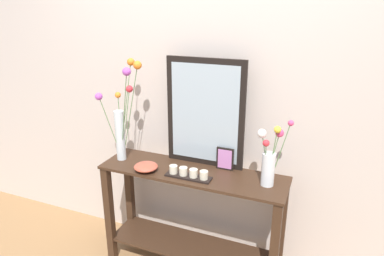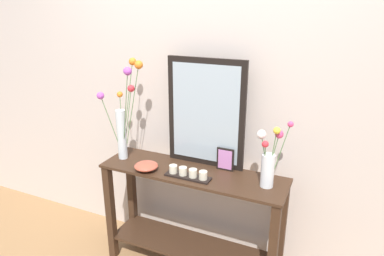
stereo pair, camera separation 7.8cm
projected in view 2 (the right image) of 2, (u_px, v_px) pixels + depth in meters
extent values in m
cube|color=beige|center=(209.00, 88.00, 2.51)|extent=(6.40, 0.08, 2.70)
cube|color=#382316|center=(192.00, 173.00, 2.43)|extent=(1.33, 0.37, 0.02)
cube|color=#382316|center=(192.00, 246.00, 2.64)|extent=(1.27, 0.33, 0.02)
cube|color=#382316|center=(111.00, 213.00, 2.69)|extent=(0.06, 0.06, 0.80)
cube|color=#382316|center=(132.00, 195.00, 2.94)|extent=(0.06, 0.06, 0.80)
cube|color=#382316|center=(281.00, 233.00, 2.45)|extent=(0.06, 0.06, 0.80)
cube|color=black|center=(206.00, 113.00, 2.42)|extent=(0.57, 0.03, 0.77)
cube|color=#9EADB7|center=(205.00, 114.00, 2.41)|extent=(0.49, 0.00, 0.69)
cylinder|color=silver|center=(122.00, 135.00, 2.58)|extent=(0.07, 0.07, 0.38)
cylinder|color=#4C753D|center=(125.00, 116.00, 2.47)|extent=(0.14, 0.08, 0.67)
sphere|color=#B24CB7|center=(128.00, 71.00, 2.30)|extent=(0.06, 0.06, 0.06)
cylinder|color=#4C753D|center=(132.00, 112.00, 2.50)|extent=(0.16, 0.02, 0.70)
sphere|color=orange|center=(139.00, 65.00, 2.36)|extent=(0.06, 0.06, 0.06)
cylinder|color=#4C753D|center=(127.00, 110.00, 2.56)|extent=(0.08, 0.10, 0.70)
sphere|color=orange|center=(133.00, 61.00, 2.47)|extent=(0.05, 0.05, 0.05)
cylinder|color=#4C753D|center=(122.00, 125.00, 2.59)|extent=(0.04, 0.06, 0.46)
sphere|color=orange|center=(120.00, 94.00, 2.54)|extent=(0.04, 0.04, 0.04)
cylinder|color=#4C753D|center=(112.00, 127.00, 2.53)|extent=(0.10, 0.09, 0.48)
sphere|color=#B24CB7|center=(100.00, 96.00, 2.44)|extent=(0.05, 0.05, 0.05)
cylinder|color=#4C753D|center=(127.00, 123.00, 2.58)|extent=(0.04, 0.09, 0.51)
sphere|color=red|center=(131.00, 88.00, 2.53)|extent=(0.05, 0.05, 0.05)
cylinder|color=silver|center=(268.00, 171.00, 2.20)|extent=(0.08, 0.08, 0.22)
cylinder|color=#4C753D|center=(272.00, 159.00, 2.18)|extent=(0.06, 0.01, 0.34)
sphere|color=#EA4275|center=(279.00, 134.00, 2.11)|extent=(0.05, 0.05, 0.05)
cylinder|color=#4C753D|center=(265.00, 164.00, 2.17)|extent=(0.01, 0.06, 0.28)
sphere|color=red|center=(265.00, 144.00, 2.11)|extent=(0.04, 0.04, 0.04)
cylinder|color=#4C753D|center=(279.00, 155.00, 2.15)|extent=(0.10, 0.05, 0.41)
sphere|color=#EA4275|center=(291.00, 124.00, 2.08)|extent=(0.04, 0.04, 0.04)
cylinder|color=#4C753D|center=(272.00, 158.00, 2.15)|extent=(0.04, 0.02, 0.37)
sphere|color=yellow|center=(277.00, 131.00, 2.07)|extent=(0.04, 0.04, 0.04)
cylinder|color=#4C753D|center=(265.00, 159.00, 2.18)|extent=(0.07, 0.02, 0.33)
sphere|color=silver|center=(261.00, 134.00, 2.14)|extent=(0.06, 0.06, 0.06)
cube|color=black|center=(188.00, 176.00, 2.35)|extent=(0.32, 0.09, 0.01)
cylinder|color=beige|center=(173.00, 169.00, 2.38)|extent=(0.06, 0.06, 0.05)
cylinder|color=beige|center=(183.00, 171.00, 2.35)|extent=(0.06, 0.06, 0.05)
cylinder|color=beige|center=(193.00, 173.00, 2.32)|extent=(0.06, 0.06, 0.05)
cylinder|color=beige|center=(203.00, 175.00, 2.29)|extent=(0.06, 0.06, 0.05)
cube|color=black|center=(225.00, 159.00, 2.43)|extent=(0.12, 0.01, 0.16)
cube|color=#BF75B5|center=(225.00, 160.00, 2.42)|extent=(0.10, 0.00, 0.14)
cylinder|color=#B24C38|center=(146.00, 169.00, 2.45)|extent=(0.07, 0.07, 0.01)
ellipsoid|color=#B24C38|center=(146.00, 166.00, 2.44)|extent=(0.17, 0.17, 0.05)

